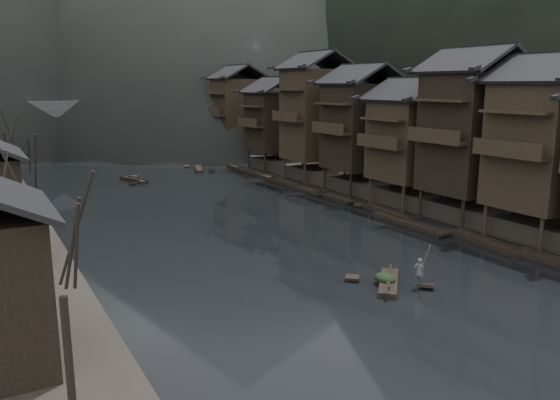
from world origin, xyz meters
TOP-DOWN VIEW (x-y plane):
  - water at (0.00, 0.00)m, footprint 300.00×300.00m
  - right_bank at (35.00, 40.00)m, footprint 40.00×200.00m
  - stilt_houses at (17.28, 19.54)m, footprint 9.00×67.60m
  - bare_trees at (-17.00, 15.07)m, footprint 3.82×62.48m
  - moored_sampans at (12.24, 20.67)m, footprint 2.80×60.97m
  - midriver_boats at (2.65, 42.16)m, footprint 12.85×10.43m
  - stone_bridge at (-0.00, 72.00)m, footprint 40.00×6.00m
  - hero_sampan at (0.85, -2.98)m, footprint 3.93×4.17m
  - cargo_heap at (0.70, -2.81)m, footprint 1.08×1.41m
  - boatman at (2.01, -4.24)m, footprint 0.70×0.70m
  - bamboo_pole at (2.21, -4.24)m, footprint 1.40×2.43m

SIDE VIEW (x-z plane):
  - water at x=0.00m, z-range 0.00..0.00m
  - midriver_boats at x=2.65m, z-range -0.02..0.43m
  - hero_sampan at x=0.85m, z-range -0.01..0.42m
  - moored_sampans at x=12.24m, z-range -0.03..0.44m
  - cargo_heap at x=0.70m, z-range 0.43..1.08m
  - right_bank at x=35.00m, z-range 0.00..1.80m
  - boatman at x=2.01m, z-range 0.43..2.08m
  - bamboo_pole at x=2.21m, z-range 2.08..5.43m
  - stone_bridge at x=0.00m, z-range 0.61..9.61m
  - bare_trees at x=-17.00m, z-range 2.56..10.21m
  - stilt_houses at x=17.28m, z-range 0.91..16.70m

